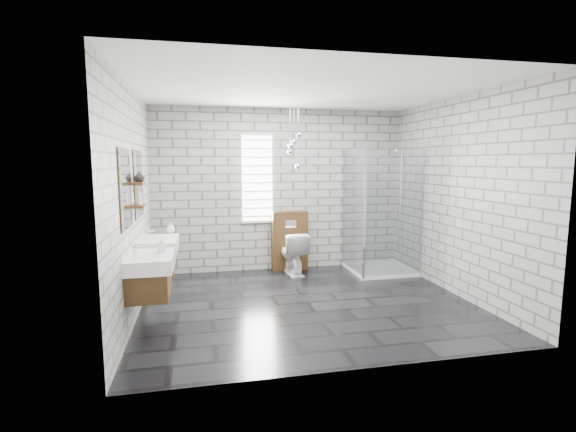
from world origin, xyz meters
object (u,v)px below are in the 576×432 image
object	(u,v)px
shower_enclosure	(378,243)
toilet	(293,253)
vanity_left	(147,264)
cistern_panel	(289,241)
vanity_right	(156,246)

from	to	relation	value
shower_enclosure	toilet	distance (m)	1.41
vanity_left	cistern_panel	bearing A→B (deg)	47.94
toilet	cistern_panel	bearing A→B (deg)	-95.18
vanity_left	cistern_panel	world-z (taller)	vanity_left
vanity_right	cistern_panel	bearing A→B (deg)	32.69
vanity_left	toilet	size ratio (longest dim) A/B	2.28
vanity_left	shower_enclosure	distance (m)	3.84
vanity_left	shower_enclosure	xyz separation A→B (m)	(3.41, 1.74, -0.25)
cistern_panel	vanity_left	bearing A→B (deg)	-132.06
cistern_panel	toilet	world-z (taller)	cistern_panel
cistern_panel	toilet	distance (m)	0.30
vanity_left	vanity_right	world-z (taller)	same
cistern_panel	toilet	bearing A→B (deg)	-90.00
vanity_right	toilet	distance (m)	2.33
vanity_right	toilet	world-z (taller)	vanity_right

